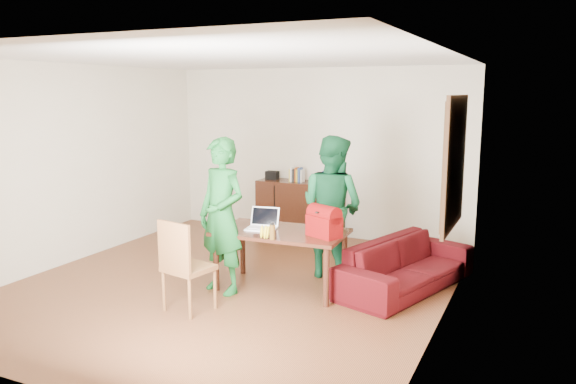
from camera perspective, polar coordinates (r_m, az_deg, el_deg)
The scene contains 10 objects.
room at distance 6.76m, azimuth -5.26°, elevation 1.48°, with size 5.20×5.70×2.90m.
table at distance 6.64m, azimuth -0.73°, elevation -4.66°, with size 1.56×0.93×0.71m.
chair at distance 6.18m, azimuth -10.10°, elevation -9.19°, with size 0.53×0.52×1.01m.
person_near at distance 6.53m, azimuth -6.73°, elevation -2.42°, with size 0.66×0.44×1.82m, color #135921.
person_far at distance 7.07m, azimuth 4.48°, elevation -1.51°, with size 0.87×0.68×1.80m, color #12542D.
laptop at distance 6.66m, azimuth -2.75°, elevation -3.45°, with size 0.38×0.30×0.25m.
bananas at distance 6.27m, azimuth -2.37°, elevation -4.47°, with size 0.15×0.09×0.06m, color gold, non-canonical shape.
bottle at distance 6.20m, azimuth -1.60°, elevation -4.00°, with size 0.06×0.06×0.19m, color brown.
red_bag at distance 6.32m, azimuth 3.68°, elevation -3.30°, with size 0.38×0.22×0.28m, color maroon.
sofa at distance 6.88m, azimuth 11.92°, elevation -7.26°, with size 1.98×0.77×0.58m, color #36070E.
Camera 1 is at (3.38, -5.64, 2.32)m, focal length 35.00 mm.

